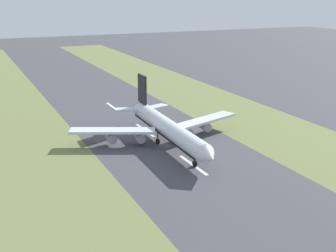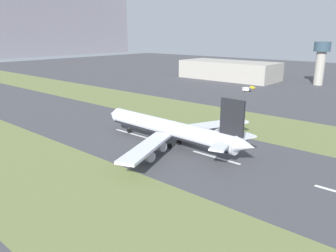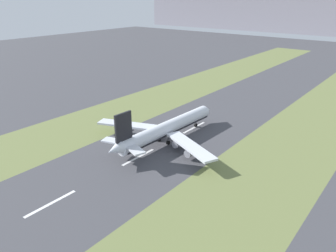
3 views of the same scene
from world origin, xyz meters
The scene contains 7 objects.
ground_plane centered at (0.00, 0.00, 0.00)m, with size 800.00×800.00×0.00m, color #424247.
grass_median_west centered at (-45.00, 0.00, 0.00)m, with size 40.00×600.00×0.01m, color olive.
grass_median_east centered at (45.00, 0.00, 0.00)m, with size 40.00×600.00×0.01m, color olive.
centreline_dash_near centered at (0.00, -59.64, 0.01)m, with size 1.20×18.00×0.01m, color silver.
centreline_dash_mid centered at (0.00, -19.64, 0.01)m, with size 1.20×18.00×0.01m, color silver.
centreline_dash_far centered at (0.00, 20.36, 0.01)m, with size 1.20×18.00×0.01m, color silver.
airplane_main_jet centered at (-0.62, -1.54, 6.02)m, with size 64.10×67.14×20.20m.
Camera 3 is at (81.86, -104.32, 60.69)m, focal length 35.00 mm.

